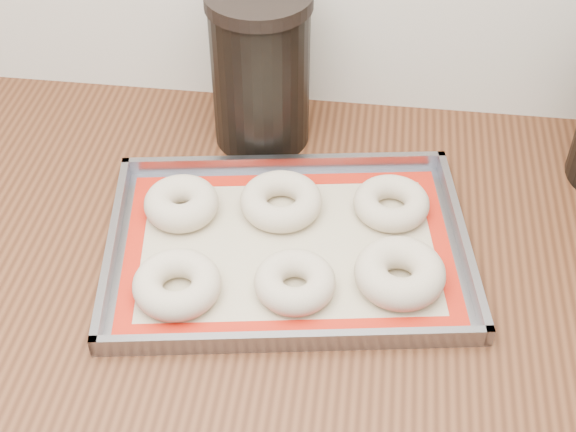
# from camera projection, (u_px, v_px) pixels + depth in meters

# --- Properties ---
(countertop) EXTENTS (3.06, 0.68, 0.04)m
(countertop) POSITION_uv_depth(u_px,v_px,m) (419.00, 263.00, 1.05)
(countertop) COLOR #5B321B
(countertop) RESTS_ON cabinet
(baking_tray) EXTENTS (0.51, 0.40, 0.03)m
(baking_tray) POSITION_uv_depth(u_px,v_px,m) (288.00, 246.00, 1.03)
(baking_tray) COLOR gray
(baking_tray) RESTS_ON countertop
(baking_mat) EXTENTS (0.46, 0.35, 0.00)m
(baking_mat) POSITION_uv_depth(u_px,v_px,m) (288.00, 247.00, 1.04)
(baking_mat) COLOR #C6B793
(baking_mat) RESTS_ON baking_tray
(bagel_front_left) EXTENTS (0.11, 0.11, 0.04)m
(bagel_front_left) POSITION_uv_depth(u_px,v_px,m) (177.00, 284.00, 0.96)
(bagel_front_left) COLOR beige
(bagel_front_left) RESTS_ON baking_mat
(bagel_front_mid) EXTENTS (0.11, 0.11, 0.04)m
(bagel_front_mid) POSITION_uv_depth(u_px,v_px,m) (295.00, 282.00, 0.97)
(bagel_front_mid) COLOR beige
(bagel_front_mid) RESTS_ON baking_mat
(bagel_front_right) EXTENTS (0.12, 0.12, 0.04)m
(bagel_front_right) POSITION_uv_depth(u_px,v_px,m) (400.00, 273.00, 0.97)
(bagel_front_right) COLOR beige
(bagel_front_right) RESTS_ON baking_mat
(bagel_back_left) EXTENTS (0.12, 0.12, 0.04)m
(bagel_back_left) POSITION_uv_depth(u_px,v_px,m) (181.00, 203.00, 1.07)
(bagel_back_left) COLOR beige
(bagel_back_left) RESTS_ON baking_mat
(bagel_back_mid) EXTENTS (0.12, 0.12, 0.04)m
(bagel_back_mid) POSITION_uv_depth(u_px,v_px,m) (281.00, 201.00, 1.08)
(bagel_back_mid) COLOR beige
(bagel_back_mid) RESTS_ON baking_mat
(bagel_back_right) EXTENTS (0.13, 0.13, 0.03)m
(bagel_back_right) POSITION_uv_depth(u_px,v_px,m) (391.00, 203.00, 1.07)
(bagel_back_right) COLOR beige
(bagel_back_right) RESTS_ON baking_mat
(canister_left) EXTENTS (0.15, 0.15, 0.24)m
(canister_left) POSITION_uv_depth(u_px,v_px,m) (261.00, 69.00, 1.14)
(canister_left) COLOR black
(canister_left) RESTS_ON countertop
(canister_mid) EXTENTS (0.13, 0.13, 0.20)m
(canister_mid) POSITION_uv_depth(u_px,v_px,m) (259.00, 71.00, 1.17)
(canister_mid) COLOR black
(canister_mid) RESTS_ON countertop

